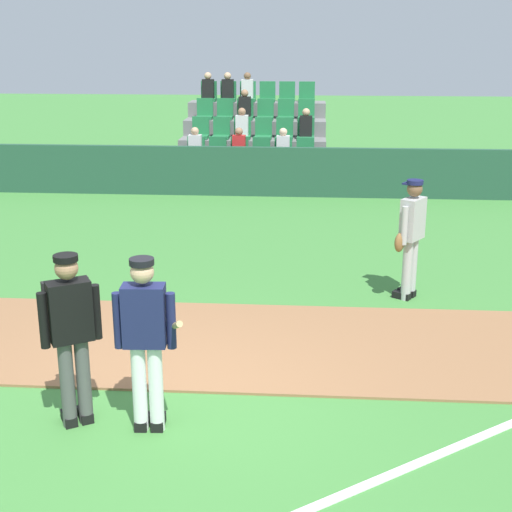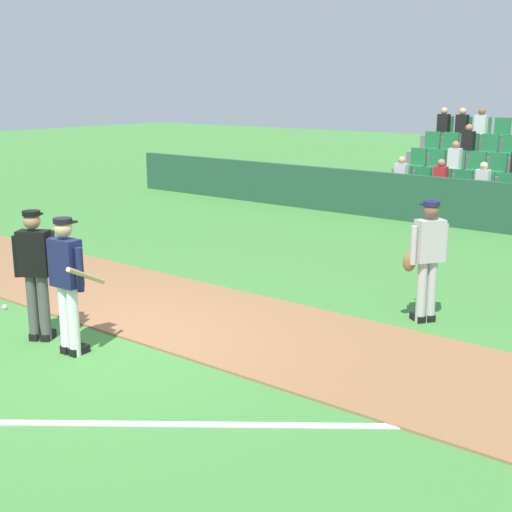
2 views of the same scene
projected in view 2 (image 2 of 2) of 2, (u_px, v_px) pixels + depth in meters
ground_plane at (102, 344)px, 9.16m from camera, size 80.00×80.00×0.00m
infield_dirt_path at (187, 312)px, 10.41m from camera, size 28.00×2.65×0.03m
foul_line_chalk at (258, 425)px, 6.98m from camera, size 9.65×7.29×0.01m
dugout_fence at (433, 201)px, 16.91m from camera, size 20.00×0.16×1.17m
stadium_bleachers at (469, 183)px, 18.63m from camera, size 3.90×3.80×2.70m
batter_navy_jersey at (67, 281)px, 8.60m from camera, size 0.71×0.77×1.76m
umpire_home_plate at (36, 268)px, 9.10m from camera, size 0.54×0.45×1.76m
runner_grey_jersey at (427, 257)px, 9.82m from camera, size 0.50×0.56×1.76m
baseball at (5, 307)px, 10.59m from camera, size 0.07×0.07×0.07m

